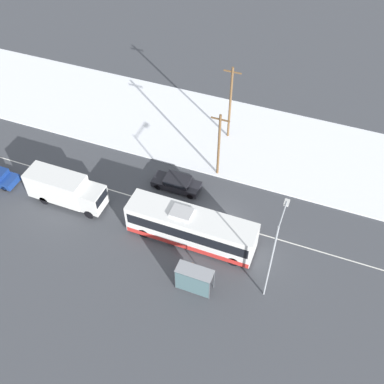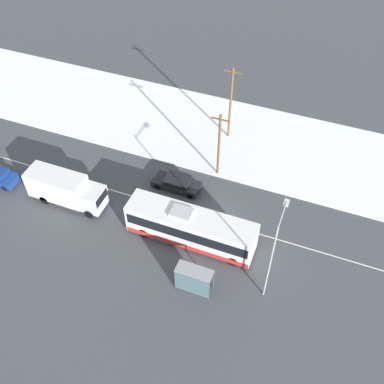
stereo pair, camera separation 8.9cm
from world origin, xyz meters
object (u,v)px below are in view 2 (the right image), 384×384
at_px(box_truck, 65,188).
at_px(bus_shelter, 193,279).
at_px(sedan_car, 177,183).
at_px(utility_pole_roadside, 219,145).
at_px(pedestrian_at_stop, 192,268).
at_px(streetlamp, 274,250).
at_px(city_bus, 191,228).
at_px(utility_pole_snowlot, 231,103).

height_order(box_truck, bus_shelter, box_truck).
relative_size(sedan_car, utility_pole_roadside, 0.64).
bearing_deg(box_truck, utility_pole_roadside, 35.88).
bearing_deg(sedan_car, utility_pole_roadside, -131.78).
relative_size(pedestrian_at_stop, utility_pole_roadside, 0.23).
distance_m(box_truck, streetlamp, 20.21).
xyz_separation_m(city_bus, bus_shelter, (1.99, -4.64, 0.01)).
bearing_deg(sedan_car, streetlamp, 144.45).
bearing_deg(streetlamp, box_truck, 172.88).
xyz_separation_m(city_bus, sedan_car, (-3.52, 5.32, -0.91)).
bearing_deg(bus_shelter, streetlamp, 22.66).
relative_size(city_bus, streetlamp, 1.31).
bearing_deg(city_bus, streetlamp, -18.32).
height_order(streetlamp, utility_pole_snowlot, streetlamp).
xyz_separation_m(box_truck, bus_shelter, (14.43, -4.68, -0.04)).
distance_m(pedestrian_at_stop, streetlamp, 7.33).
distance_m(city_bus, streetlamp, 8.51).
bearing_deg(box_truck, city_bus, -0.22).
relative_size(city_bus, pedestrian_at_stop, 6.64).
xyz_separation_m(sedan_car, streetlamp, (10.83, -7.73, 4.54)).
bearing_deg(utility_pole_snowlot, bus_shelter, -80.09).
xyz_separation_m(sedan_car, utility_pole_snowlot, (2.17, 9.20, 3.67)).
distance_m(streetlamp, utility_pole_roadside, 13.65).
bearing_deg(pedestrian_at_stop, sedan_car, 119.80).
bearing_deg(utility_pole_snowlot, sedan_car, -103.27).
xyz_separation_m(box_truck, pedestrian_at_stop, (13.85, -3.36, -0.69)).
xyz_separation_m(bus_shelter, utility_pole_roadside, (-2.54, 13.28, 2.12)).
xyz_separation_m(pedestrian_at_stop, streetlamp, (5.89, 0.89, 4.27)).
height_order(box_truck, utility_pole_roadside, utility_pole_roadside).
bearing_deg(sedan_car, box_truck, 30.59).
height_order(bus_shelter, streetlamp, streetlamp).
bearing_deg(streetlamp, utility_pole_roadside, 125.37).
distance_m(pedestrian_at_stop, utility_pole_snowlot, 18.35).
xyz_separation_m(city_bus, box_truck, (-12.43, 0.05, 0.05)).
xyz_separation_m(box_truck, utility_pole_roadside, (11.88, 8.60, 2.08)).
bearing_deg(utility_pole_snowlot, box_truck, -127.45).
relative_size(box_truck, utility_pole_snowlot, 0.87).
xyz_separation_m(pedestrian_at_stop, bus_shelter, (0.57, -1.33, 0.65)).
height_order(sedan_car, utility_pole_snowlot, utility_pole_snowlot).
xyz_separation_m(city_bus, streetlamp, (7.30, -2.42, 3.63)).
xyz_separation_m(box_truck, utility_pole_snowlot, (11.08, 14.46, 2.71)).
distance_m(sedan_car, utility_pole_roadside, 5.40).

